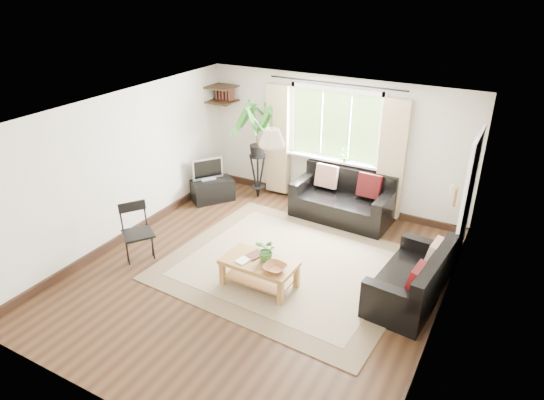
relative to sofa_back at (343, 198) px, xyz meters
The scene contains 24 objects.
floor 2.33m from the sofa_back, 100.04° to the right, with size 5.50×5.50×0.00m, color black.
ceiling 3.04m from the sofa_back, 100.04° to the right, with size 5.50×5.50×0.00m, color white.
wall_back 1.02m from the sofa_back, 129.10° to the left, with size 5.00×0.02×2.40m, color beige.
wall_front 5.09m from the sofa_back, 94.57° to the right, with size 5.00×0.02×2.40m, color beige.
wall_left 3.76m from the sofa_back, 142.09° to the right, with size 0.02×5.50×2.40m, color beige.
wall_right 3.18m from the sofa_back, 47.07° to the right, with size 0.02×5.50×2.40m, color beige.
rug 1.89m from the sofa_back, 93.76° to the right, with size 3.49×2.99×0.02m, color #B9B18F.
window 1.29m from the sofa_back, 131.49° to the left, with size 2.50×0.16×2.16m, color white, non-canonical shape.
door 2.22m from the sofa_back, 15.08° to the right, with size 0.06×0.96×2.06m, color silver.
corner_shelf 3.05m from the sofa_back, behind, with size 0.50×0.50×0.34m, color black, non-canonical shape.
pendant_lamp 2.51m from the sofa_back, 102.15° to the right, with size 0.36×0.36×0.54m, color beige, non-canonical shape.
wall_sconce 3.12m from the sofa_back, 43.96° to the right, with size 0.12×0.12×0.28m, color beige, non-canonical shape.
sofa_back is the anchor object (origin of this frame).
sofa_right 2.42m from the sofa_back, 46.70° to the right, with size 0.77×1.53×0.72m, color black, non-canonical shape.
coffee_table 2.52m from the sofa_back, 95.73° to the right, with size 1.03×0.56×0.42m, color brown, non-canonical shape.
table_plant 2.46m from the sofa_back, 93.64° to the right, with size 0.31×0.27×0.34m, color #396D2B.
bowl 2.60m from the sofa_back, 88.94° to the right, with size 0.31×0.31×0.08m, color #975834.
book_a 2.64m from the sofa_back, 101.27° to the right, with size 0.15×0.20×0.02m, color white.
book_b 2.42m from the sofa_back, 100.83° to the right, with size 0.18×0.24×0.02m, color #552B22.
tv_stand 2.51m from the sofa_back, 168.64° to the right, with size 0.77×0.43×0.41m, color black.
tv 2.60m from the sofa_back, 169.03° to the right, with size 0.59×0.20×0.45m, color #A5A5AA, non-canonical shape.
palm_stand 1.85m from the sofa_back, behind, with size 0.73×0.73×1.87m, color black, non-canonical shape.
folding_chair 3.54m from the sofa_back, 128.04° to the right, with size 0.47×0.47×0.90m, color black, non-canonical shape.
sill_plant 0.77m from the sofa_back, 111.94° to the left, with size 0.14×0.10×0.27m, color #2D6023.
Camera 1 is at (3.03, -5.11, 4.07)m, focal length 32.00 mm.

